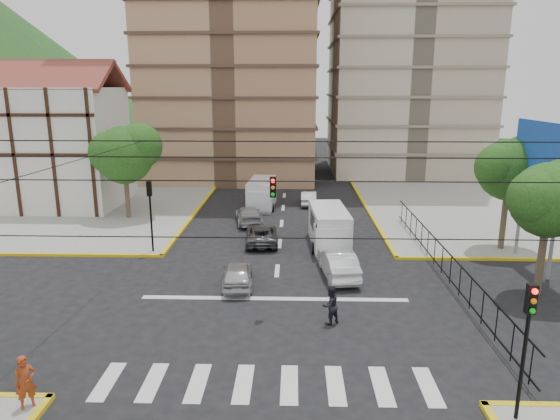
{
  "coord_description": "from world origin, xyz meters",
  "views": [
    {
      "loc": [
        0.91,
        -21.37,
        10.07
      ],
      "look_at": [
        0.22,
        3.08,
        4.0
      ],
      "focal_mm": 32.0,
      "sensor_mm": 36.0,
      "label": 1
    }
  ],
  "objects_px": {
    "traffic_light_se": "(527,330)",
    "car_white_front_right": "(338,263)",
    "traffic_light_nw": "(150,205)",
    "van_left_lane": "(262,195)",
    "car_silver_front_left": "(238,274)",
    "pedestrian_crosswalk": "(330,305)",
    "van_right_lane": "(329,229)",
    "pedestrian_sw_corner": "(26,382)"
  },
  "relations": [
    {
      "from": "traffic_light_nw",
      "to": "car_silver_front_left",
      "type": "distance_m",
      "value": 8.09
    },
    {
      "from": "car_white_front_right",
      "to": "pedestrian_crosswalk",
      "type": "distance_m",
      "value": 5.68
    },
    {
      "from": "car_white_front_right",
      "to": "pedestrian_crosswalk",
      "type": "xyz_separation_m",
      "value": [
        -0.83,
        -5.62,
        0.12
      ]
    },
    {
      "from": "traffic_light_se",
      "to": "car_white_front_right",
      "type": "distance_m",
      "value": 13.07
    },
    {
      "from": "car_silver_front_left",
      "to": "car_white_front_right",
      "type": "bearing_deg",
      "value": -169.07
    },
    {
      "from": "car_silver_front_left",
      "to": "pedestrian_crosswalk",
      "type": "xyz_separation_m",
      "value": [
        4.49,
        -4.12,
        0.22
      ]
    },
    {
      "from": "traffic_light_se",
      "to": "van_right_lane",
      "type": "distance_m",
      "value": 17.9
    },
    {
      "from": "van_right_lane",
      "to": "pedestrian_sw_corner",
      "type": "relative_size",
      "value": 3.18
    },
    {
      "from": "traffic_light_se",
      "to": "pedestrian_sw_corner",
      "type": "height_order",
      "value": "traffic_light_se"
    },
    {
      "from": "pedestrian_sw_corner",
      "to": "pedestrian_crosswalk",
      "type": "bearing_deg",
      "value": -5.66
    },
    {
      "from": "car_silver_front_left",
      "to": "pedestrian_sw_corner",
      "type": "height_order",
      "value": "pedestrian_sw_corner"
    },
    {
      "from": "traffic_light_se",
      "to": "car_white_front_right",
      "type": "bearing_deg",
      "value": 110.28
    },
    {
      "from": "van_left_lane",
      "to": "pedestrian_sw_corner",
      "type": "distance_m",
      "value": 28.26
    },
    {
      "from": "traffic_light_nw",
      "to": "pedestrian_crosswalk",
      "type": "xyz_separation_m",
      "value": [
        10.32,
        -9.16,
        -2.25
      ]
    },
    {
      "from": "traffic_light_se",
      "to": "traffic_light_nw",
      "type": "xyz_separation_m",
      "value": [
        -15.6,
        15.6,
        0.0
      ]
    },
    {
      "from": "van_right_lane",
      "to": "car_white_front_right",
      "type": "height_order",
      "value": "van_right_lane"
    },
    {
      "from": "van_left_lane",
      "to": "car_silver_front_left",
      "type": "xyz_separation_m",
      "value": [
        -0.15,
        -17.25,
        -0.5
      ]
    },
    {
      "from": "car_silver_front_left",
      "to": "van_left_lane",
      "type": "bearing_deg",
      "value": -95.28
    },
    {
      "from": "traffic_light_nw",
      "to": "van_left_lane",
      "type": "relative_size",
      "value": 0.82
    },
    {
      "from": "van_left_lane",
      "to": "pedestrian_crosswalk",
      "type": "height_order",
      "value": "van_left_lane"
    },
    {
      "from": "traffic_light_nw",
      "to": "car_silver_front_left",
      "type": "relative_size",
      "value": 1.15
    },
    {
      "from": "car_silver_front_left",
      "to": "van_right_lane",
      "type": "bearing_deg",
      "value": -132.75
    },
    {
      "from": "pedestrian_sw_corner",
      "to": "van_left_lane",
      "type": "bearing_deg",
      "value": 40.52
    },
    {
      "from": "traffic_light_nw",
      "to": "car_silver_front_left",
      "type": "bearing_deg",
      "value": -40.85
    },
    {
      "from": "pedestrian_crosswalk",
      "to": "traffic_light_se",
      "type": "bearing_deg",
      "value": 93.06
    },
    {
      "from": "traffic_light_se",
      "to": "pedestrian_sw_corner",
      "type": "xyz_separation_m",
      "value": [
        -15.3,
        0.12,
        -2.08
      ]
    },
    {
      "from": "car_silver_front_left",
      "to": "pedestrian_sw_corner",
      "type": "relative_size",
      "value": 2.17
    },
    {
      "from": "van_right_lane",
      "to": "van_left_lane",
      "type": "bearing_deg",
      "value": 111.48
    },
    {
      "from": "van_right_lane",
      "to": "pedestrian_sw_corner",
      "type": "height_order",
      "value": "van_right_lane"
    },
    {
      "from": "car_white_front_right",
      "to": "van_left_lane",
      "type": "bearing_deg",
      "value": -79.12
    },
    {
      "from": "traffic_light_nw",
      "to": "van_right_lane",
      "type": "height_order",
      "value": "traffic_light_nw"
    },
    {
      "from": "van_right_lane",
      "to": "pedestrian_crosswalk",
      "type": "distance_m",
      "value": 10.78
    },
    {
      "from": "car_silver_front_left",
      "to": "pedestrian_crosswalk",
      "type": "distance_m",
      "value": 6.1
    },
    {
      "from": "van_right_lane",
      "to": "car_white_front_right",
      "type": "distance_m",
      "value": 5.15
    },
    {
      "from": "car_silver_front_left",
      "to": "car_white_front_right",
      "type": "relative_size",
      "value": 0.85
    },
    {
      "from": "car_silver_front_left",
      "to": "pedestrian_crosswalk",
      "type": "relative_size",
      "value": 2.21
    },
    {
      "from": "car_silver_front_left",
      "to": "car_white_front_right",
      "type": "xyz_separation_m",
      "value": [
        5.31,
        1.5,
        0.09
      ]
    },
    {
      "from": "traffic_light_se",
      "to": "van_right_lane",
      "type": "height_order",
      "value": "traffic_light_se"
    },
    {
      "from": "traffic_light_se",
      "to": "pedestrian_crosswalk",
      "type": "relative_size",
      "value": 2.54
    },
    {
      "from": "traffic_light_se",
      "to": "van_left_lane",
      "type": "xyz_separation_m",
      "value": [
        -9.62,
        27.81,
        -1.96
      ]
    },
    {
      "from": "van_right_lane",
      "to": "pedestrian_sw_corner",
      "type": "bearing_deg",
      "value": -125.91
    },
    {
      "from": "traffic_light_se",
      "to": "car_silver_front_left",
      "type": "relative_size",
      "value": 1.15
    }
  ]
}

